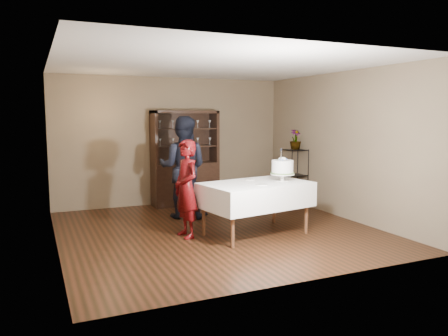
{
  "coord_description": "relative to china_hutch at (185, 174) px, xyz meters",
  "views": [
    {
      "loc": [
        -2.76,
        -6.54,
        1.9
      ],
      "look_at": [
        0.16,
        0.1,
        1.02
      ],
      "focal_mm": 35.0,
      "sensor_mm": 36.0,
      "label": 1
    }
  ],
  "objects": [
    {
      "name": "plate_near",
      "position": [
        0.23,
        -2.99,
        0.18
      ],
      "size": [
        0.25,
        0.25,
        0.01
      ],
      "primitive_type": "cylinder",
      "rotation": [
        0.0,
        0.0,
        0.34
      ],
      "color": "silver",
      "rests_on": "cake_table"
    },
    {
      "name": "cake",
      "position": [
        0.73,
        -2.77,
        0.39
      ],
      "size": [
        0.43,
        0.43,
        0.54
      ],
      "rotation": [
        0.0,
        0.0,
        -0.3
      ],
      "color": "silver",
      "rests_on": "cake_table"
    },
    {
      "name": "wall_right",
      "position": [
        2.3,
        -2.25,
        0.69
      ],
      "size": [
        0.02,
        5.0,
        2.7
      ],
      "primitive_type": "cube",
      "color": "brown",
      "rests_on": "floor"
    },
    {
      "name": "floor",
      "position": [
        -0.2,
        -2.25,
        -0.66
      ],
      "size": [
        5.0,
        5.0,
        0.0
      ],
      "primitive_type": "plane",
      "color": "black",
      "rests_on": "ground"
    },
    {
      "name": "plate_far",
      "position": [
        0.3,
        -2.43,
        0.18
      ],
      "size": [
        0.16,
        0.16,
        0.01
      ],
      "primitive_type": "cylinder",
      "rotation": [
        0.0,
        0.0,
        -0.02
      ],
      "color": "silver",
      "rests_on": "cake_table"
    },
    {
      "name": "back_wall",
      "position": [
        -0.2,
        0.25,
        0.69
      ],
      "size": [
        5.0,
        0.02,
        2.7
      ],
      "primitive_type": "cube",
      "color": "brown",
      "rests_on": "floor"
    },
    {
      "name": "wall_left",
      "position": [
        -2.7,
        -2.25,
        0.69
      ],
      "size": [
        0.02,
        5.0,
        2.7
      ],
      "primitive_type": "cube",
      "color": "brown",
      "rests_on": "floor"
    },
    {
      "name": "ceiling",
      "position": [
        -0.2,
        -2.25,
        2.04
      ],
      "size": [
        5.0,
        5.0,
        0.0
      ],
      "primitive_type": "plane",
      "rotation": [
        3.14,
        0.0,
        0.0
      ],
      "color": "silver",
      "rests_on": "back_wall"
    },
    {
      "name": "cake_table",
      "position": [
        0.26,
        -2.73,
        -0.02
      ],
      "size": [
        1.82,
        1.3,
        0.84
      ],
      "rotation": [
        0.0,
        0.0,
        0.17
      ],
      "color": "white",
      "rests_on": "floor"
    },
    {
      "name": "china_hutch",
      "position": [
        0.0,
        0.0,
        0.0
      ],
      "size": [
        1.4,
        0.48,
        2.0
      ],
      "color": "black",
      "rests_on": "floor"
    },
    {
      "name": "plant_etagere",
      "position": [
        2.08,
        -1.05,
        -0.01
      ],
      "size": [
        0.42,
        0.42,
        1.2
      ],
      "color": "black",
      "rests_on": "floor"
    },
    {
      "name": "potted_plant",
      "position": [
        2.1,
        -1.03,
        0.73
      ],
      "size": [
        0.27,
        0.27,
        0.42
      ],
      "primitive_type": "imported",
      "rotation": [
        0.0,
        0.0,
        0.17
      ],
      "color": "#4E7135",
      "rests_on": "plant_etagere"
    },
    {
      "name": "woman",
      "position": [
        -0.8,
        -2.42,
        0.1
      ],
      "size": [
        0.44,
        0.6,
        1.53
      ],
      "primitive_type": "imported",
      "rotation": [
        0.0,
        0.0,
        -1.44
      ],
      "color": "#350406",
      "rests_on": "floor"
    },
    {
      "name": "man",
      "position": [
        -0.42,
        -1.14,
        0.28
      ],
      "size": [
        1.15,
        1.07,
        1.89
      ],
      "primitive_type": "imported",
      "rotation": [
        0.0,
        0.0,
        2.63
      ],
      "color": "black",
      "rests_on": "floor"
    }
  ]
}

